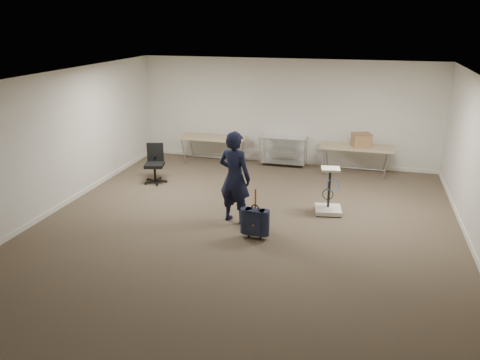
% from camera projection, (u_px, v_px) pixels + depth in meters
% --- Properties ---
extents(ground, '(9.00, 9.00, 0.00)m').
position_uv_depth(ground, '(244.00, 229.00, 8.85)').
color(ground, '#453729').
rests_on(ground, ground).
extents(room_shell, '(8.00, 9.00, 9.00)m').
position_uv_depth(room_shell, '(260.00, 201.00, 10.10)').
color(room_shell, beige).
rests_on(room_shell, ground).
extents(folding_table_left, '(1.80, 0.75, 0.73)m').
position_uv_depth(folding_table_left, '(213.00, 139.00, 12.70)').
color(folding_table_left, tan).
rests_on(folding_table_left, ground).
extents(folding_table_right, '(1.80, 0.75, 0.73)m').
position_uv_depth(folding_table_right, '(356.00, 148.00, 11.77)').
color(folding_table_right, tan).
rests_on(folding_table_right, ground).
extents(wire_shelf, '(1.22, 0.47, 0.80)m').
position_uv_depth(wire_shelf, '(283.00, 150.00, 12.54)').
color(wire_shelf, silver).
rests_on(wire_shelf, ground).
extents(person, '(0.75, 0.59, 1.82)m').
position_uv_depth(person, '(235.00, 177.00, 8.92)').
color(person, black).
rests_on(person, ground).
extents(suitcase, '(0.36, 0.22, 0.94)m').
position_uv_depth(suitcase, '(255.00, 222.00, 8.39)').
color(suitcase, black).
rests_on(suitcase, ground).
extents(office_chair, '(0.57, 0.57, 0.94)m').
position_uv_depth(office_chair, '(155.00, 171.00, 11.31)').
color(office_chair, black).
rests_on(office_chair, ground).
extents(equipment_cart, '(0.60, 0.60, 0.96)m').
position_uv_depth(equipment_cart, '(329.00, 201.00, 9.53)').
color(equipment_cart, beige).
rests_on(equipment_cart, ground).
extents(cardboard_box, '(0.53, 0.47, 0.33)m').
position_uv_depth(cardboard_box, '(361.00, 140.00, 11.71)').
color(cardboard_box, olive).
rests_on(cardboard_box, folding_table_right).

